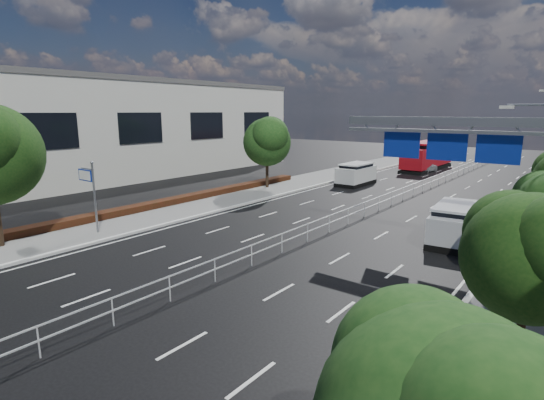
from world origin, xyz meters
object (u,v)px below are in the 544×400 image
Objects in this scene: overhead_gantry at (462,142)px; parked_car_dark at (517,207)px; near_car_silver at (426,166)px; parked_car_teal at (497,227)px; toilet_sign at (89,184)px; pedestrian_b at (530,230)px; silver_minivan at (456,224)px; red_bus at (427,155)px; white_minivan at (356,174)px; near_car_dark at (484,151)px.

parked_car_dark is (1.56, 9.71, -4.90)m from overhead_gantry.
near_car_silver is 28.06m from parked_car_teal.
parked_car_teal is (1.56, 2.92, -4.84)m from overhead_gantry.
near_car_silver is 0.73× the size of parked_car_teal.
pedestrian_b is (20.88, 12.49, -1.91)m from toilet_sign.
parked_car_dark is (12.18, -18.49, 0.03)m from near_car_silver.
red_bus is at bearing 105.22° from silver_minivan.
overhead_gantry reaches higher than pedestrian_b.
parked_car_teal is (1.80, 1.64, -0.28)m from silver_minivan.
silver_minivan is 3.62m from pedestrian_b.
parked_car_teal is at bearing -38.57° from white_minivan.
near_car_dark is (-9.06, 52.13, -4.75)m from overhead_gantry.
white_minivan is at bearing 152.95° from parked_car_dark.
near_car_silver is at bearing 81.84° from near_car_dark.
white_minivan is at bearing 131.24° from overhead_gantry.
parked_car_dark reaches higher than near_car_silver.
silver_minivan is at bearing 100.62° from overhead_gantry.
pedestrian_b is (1.63, -7.27, 0.33)m from parked_car_dark.
toilet_sign is at bearing 55.41° from pedestrian_b.
silver_minivan is at bearing -45.94° from white_minivan.
red_bus is 31.41m from silver_minivan.
near_car_dark is 2.91× the size of pedestrian_b.
red_bus is (-11.31, 30.66, -3.80)m from overhead_gantry.
parked_car_dark is (10.62, -42.43, -0.15)m from near_car_dark.
overhead_gantry is 2.10× the size of parked_car_dark.
near_car_dark is at bearing 84.50° from red_bus.
overhead_gantry is at bearing -121.38° from parked_car_teal.
parked_car_teal is at bearing -97.33° from parked_car_dark.
toilet_sign is 38.97m from near_car_silver.
toilet_sign is 24.41m from pedestrian_b.
overhead_gantry reaches higher than near_car_silver.
parked_car_dark is 2.72× the size of pedestrian_b.
silver_minivan is 2.95× the size of pedestrian_b.
near_car_dark is at bearing 99.85° from overhead_gantry.
pedestrian_b is (13.81, -25.76, 0.35)m from near_car_silver.
near_car_silver is 29.23m from pedestrian_b.
overhead_gantry is 2.57× the size of near_car_silver.
toilet_sign is at bearing -141.59° from parked_car_dark.
parked_car_dark is at bearing 45.74° from toilet_sign.
parked_car_dark is at bearing 129.17° from near_car_silver.
toilet_sign is 0.87× the size of white_minivan.
pedestrian_b is (3.43, 1.16, -0.01)m from silver_minivan.
near_car_dark is at bearing 98.89° from parked_car_teal.
overhead_gantry is 5.73× the size of pedestrian_b.
overhead_gantry reaches higher than parked_car_teal.
toilet_sign is 23.32m from parked_car_teal.
parked_car_dark is (19.25, 19.76, -2.24)m from toilet_sign.
near_car_dark reaches higher than near_car_silver.
silver_minivan is (-0.24, 1.28, -4.57)m from overhead_gantry.
white_minivan is 13.47m from near_car_silver.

